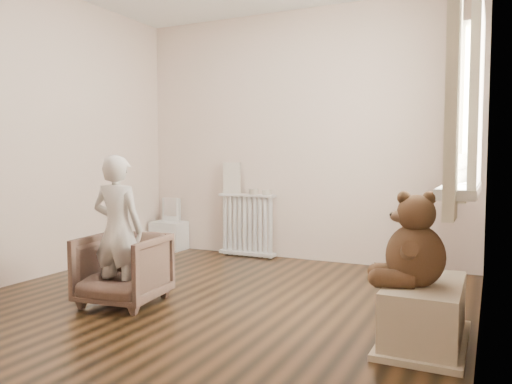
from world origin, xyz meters
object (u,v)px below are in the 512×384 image
at_px(armchair, 123,269).
at_px(child, 118,230).
at_px(radiator, 247,221).
at_px(teddy_bear, 416,230).
at_px(plush_cat, 461,169).
at_px(toy_bench, 425,309).
at_px(toy_vanity, 169,226).

xyz_separation_m(armchair, child, (0.00, -0.05, 0.30)).
relative_size(radiator, child, 0.63).
distance_m(teddy_bear, plush_cat, 0.75).
bearing_deg(toy_bench, child, -174.62).
distance_m(toy_vanity, teddy_bear, 3.59).
bearing_deg(armchair, plush_cat, 10.33).
bearing_deg(radiator, teddy_bear, -43.72).
bearing_deg(child, toy_vanity, -70.98).
bearing_deg(toy_bench, teddy_bear, -114.81).
xyz_separation_m(armchair, toy_bench, (2.09, 0.15, -0.06)).
bearing_deg(child, teddy_bear, 175.65).
height_order(toy_vanity, armchair, toy_vanity).
xyz_separation_m(radiator, teddy_bear, (2.02, -1.93, 0.28)).
relative_size(child, plush_cat, 4.46).
height_order(radiator, armchair, radiator).
distance_m(toy_bench, plush_cat, 0.98).
xyz_separation_m(child, teddy_bear, (2.05, 0.10, 0.11)).
bearing_deg(radiator, plush_cat, -30.08).
bearing_deg(toy_vanity, toy_bench, -30.37).
height_order(radiator, plush_cat, plush_cat).
xyz_separation_m(radiator, armchair, (-0.03, -1.98, -0.13)).
distance_m(toy_bench, teddy_bear, 0.48).
height_order(teddy_bear, plush_cat, plush_cat).
bearing_deg(plush_cat, radiator, 129.05).
height_order(armchair, toy_bench, armchair).
height_order(toy_vanity, child, child).
height_order(toy_vanity, toy_bench, toy_vanity).
xyz_separation_m(toy_bench, plush_cat, (0.14, 0.55, 0.80)).
xyz_separation_m(toy_vanity, armchair, (0.98, -1.95, -0.02)).
bearing_deg(radiator, child, -90.85).
xyz_separation_m(armchair, plush_cat, (2.23, 0.70, 0.74)).
height_order(toy_vanity, plush_cat, plush_cat).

